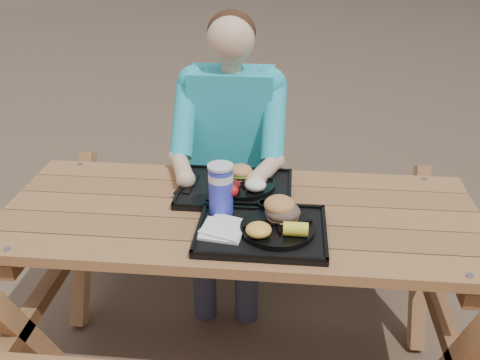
{
  "coord_description": "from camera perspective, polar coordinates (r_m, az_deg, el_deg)",
  "views": [
    {
      "loc": [
        0.17,
        -1.74,
        1.76
      ],
      "look_at": [
        0.0,
        0.0,
        0.88
      ],
      "focal_mm": 40.0,
      "sensor_mm": 36.0,
      "label": 1
    }
  ],
  "objects": [
    {
      "name": "potato_salad",
      "position": [
        2.07,
        1.66,
        -0.53
      ],
      "size": [
        0.08,
        0.08,
        0.05
      ],
      "primitive_type": "ellipsoid",
      "color": "white",
      "rests_on": "plate_far"
    },
    {
      "name": "ground",
      "position": [
        2.49,
        0.0,
        -18.42
      ],
      "size": [
        60.0,
        60.0,
        0.0
      ],
      "primitive_type": "plane",
      "color": "#999999",
      "rests_on": "ground"
    },
    {
      "name": "tray_far",
      "position": [
        2.15,
        -0.51,
        -1.03
      ],
      "size": [
        0.45,
        0.35,
        0.02
      ],
      "primitive_type": "cube",
      "color": "black",
      "rests_on": "picnic_table"
    },
    {
      "name": "plate_far",
      "position": [
        2.15,
        0.31,
        -0.47
      ],
      "size": [
        0.26,
        0.26,
        0.02
      ],
      "primitive_type": "cylinder",
      "color": "black",
      "rests_on": "tray_far"
    },
    {
      "name": "baked_beans",
      "position": [
        2.08,
        -1.09,
        -0.5
      ],
      "size": [
        0.08,
        0.08,
        0.04
      ],
      "primitive_type": "ellipsoid",
      "color": "#561111",
      "rests_on": "plate_far"
    },
    {
      "name": "tray_near",
      "position": [
        1.88,
        2.33,
        -5.53
      ],
      "size": [
        0.45,
        0.35,
        0.02
      ],
      "primitive_type": "cube",
      "color": "black",
      "rests_on": "picnic_table"
    },
    {
      "name": "napkin_stack",
      "position": [
        1.86,
        -1.88,
        -5.27
      ],
      "size": [
        0.17,
        0.17,
        0.02
      ],
      "primitive_type": "cube",
      "rotation": [
        0.0,
        0.0,
        -0.14
      ],
      "color": "silver",
      "rests_on": "tray_near"
    },
    {
      "name": "sandwich",
      "position": [
        1.88,
        4.61,
        -2.44
      ],
      "size": [
        0.12,
        0.12,
        0.12
      ],
      "primitive_type": null,
      "color": "#C47C45",
      "rests_on": "plate_near"
    },
    {
      "name": "soda_cup",
      "position": [
        1.94,
        -2.06,
        -1.09
      ],
      "size": [
        0.09,
        0.09,
        0.18
      ],
      "primitive_type": "cylinder",
      "color": "#1A24C4",
      "rests_on": "tray_near"
    },
    {
      "name": "mac_cheese",
      "position": [
        1.79,
        2.0,
        -5.33
      ],
      "size": [
        0.09,
        0.09,
        0.04
      ],
      "primitive_type": "ellipsoid",
      "color": "yellow",
      "rests_on": "plate_near"
    },
    {
      "name": "corn_cob",
      "position": [
        1.8,
        5.96,
        -5.23
      ],
      "size": [
        0.08,
        0.08,
        0.05
      ],
      "primitive_type": null,
      "rotation": [
        0.0,
        0.0,
        -0.01
      ],
      "color": "yellow",
      "rests_on": "plate_near"
    },
    {
      "name": "plate_near",
      "position": [
        1.86,
        4.02,
        -5.17
      ],
      "size": [
        0.26,
        0.26,
        0.02
      ],
      "primitive_type": "cylinder",
      "color": "black",
      "rests_on": "tray_near"
    },
    {
      "name": "condiment_mustard",
      "position": [
        1.97,
        4.36,
        -3.11
      ],
      "size": [
        0.05,
        0.05,
        0.03
      ],
      "primitive_type": "cylinder",
      "color": "gold",
      "rests_on": "tray_near"
    },
    {
      "name": "condiment_bbq",
      "position": [
        1.98,
        2.75,
        -2.8
      ],
      "size": [
        0.06,
        0.06,
        0.03
      ],
      "primitive_type": "cylinder",
      "color": "black",
      "rests_on": "tray_near"
    },
    {
      "name": "cutlery_far",
      "position": [
        2.17,
        -5.24,
        -0.45
      ],
      "size": [
        0.05,
        0.17,
        0.01
      ],
      "primitive_type": "cube",
      "rotation": [
        0.0,
        0.0,
        -0.1
      ],
      "color": "black",
      "rests_on": "tray_far"
    },
    {
      "name": "diner",
      "position": [
        2.59,
        -0.87,
        1.04
      ],
      "size": [
        0.48,
        0.84,
        1.28
      ],
      "primitive_type": null,
      "color": "#17A2A2",
      "rests_on": "ground"
    },
    {
      "name": "picnic_table",
      "position": [
        2.24,
        0.0,
        -11.63
      ],
      "size": [
        1.8,
        1.49,
        0.75
      ],
      "primitive_type": null,
      "color": "#999999",
      "rests_on": "ground"
    },
    {
      "name": "burger",
      "position": [
        2.16,
        0.09,
        1.26
      ],
      "size": [
        0.1,
        0.1,
        0.09
      ],
      "primitive_type": null,
      "color": "#CD8648",
      "rests_on": "plate_far"
    }
  ]
}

